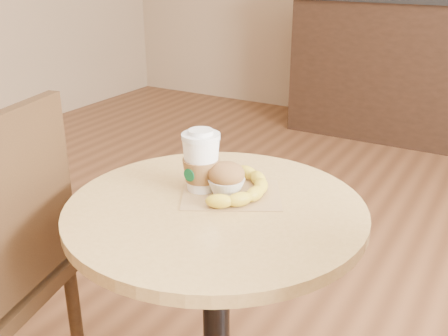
% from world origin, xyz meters
% --- Properties ---
extents(cafe_table, '(0.72, 0.72, 0.75)m').
position_xyz_m(cafe_table, '(-0.10, 0.11, 0.54)').
color(cafe_table, black).
rests_on(cafe_table, ground).
extents(kraft_bag, '(0.30, 0.27, 0.00)m').
position_xyz_m(kraft_bag, '(-0.09, 0.18, 0.75)').
color(kraft_bag, '#A37F4E').
rests_on(kraft_bag, cafe_table).
extents(coffee_cup, '(0.10, 0.10, 0.16)m').
position_xyz_m(coffee_cup, '(-0.17, 0.16, 0.82)').
color(coffee_cup, white).
rests_on(coffee_cup, cafe_table).
extents(muffin, '(0.09, 0.09, 0.08)m').
position_xyz_m(muffin, '(-0.10, 0.17, 0.79)').
color(muffin, silver).
rests_on(muffin, kraft_bag).
extents(banana, '(0.16, 0.26, 0.03)m').
position_xyz_m(banana, '(-0.06, 0.19, 0.77)').
color(banana, gold).
rests_on(banana, kraft_bag).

